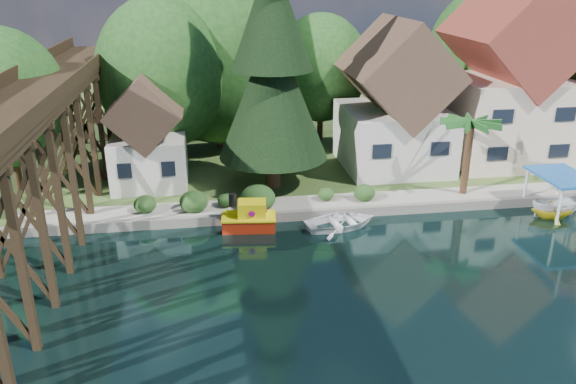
% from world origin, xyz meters
% --- Properties ---
extents(ground, '(140.00, 140.00, 0.00)m').
position_xyz_m(ground, '(0.00, 0.00, 0.00)').
color(ground, black).
rests_on(ground, ground).
extents(bank, '(140.00, 52.00, 0.50)m').
position_xyz_m(bank, '(0.00, 34.00, 0.25)').
color(bank, '#31491D').
rests_on(bank, ground).
extents(seawall, '(60.00, 0.40, 0.62)m').
position_xyz_m(seawall, '(4.00, 8.00, 0.31)').
color(seawall, slate).
rests_on(seawall, ground).
extents(promenade, '(50.00, 2.60, 0.06)m').
position_xyz_m(promenade, '(6.00, 9.30, 0.53)').
color(promenade, gray).
rests_on(promenade, bank).
extents(trestle_bridge, '(4.12, 44.18, 9.30)m').
position_xyz_m(trestle_bridge, '(-16.00, 5.17, 5.35)').
color(trestle_bridge, black).
rests_on(trestle_bridge, ground).
extents(house_left, '(7.64, 8.64, 11.02)m').
position_xyz_m(house_left, '(7.00, 16.00, 5.14)').
color(house_left, beige).
rests_on(house_left, bank).
extents(house_center, '(8.65, 9.18, 13.89)m').
position_xyz_m(house_center, '(16.00, 16.50, 6.42)').
color(house_center, beige).
rests_on(house_center, bank).
extents(shed, '(5.09, 5.40, 7.85)m').
position_xyz_m(shed, '(-11.00, 14.50, 3.83)').
color(shed, beige).
rests_on(shed, bank).
extents(bg_trees, '(49.90, 13.30, 10.57)m').
position_xyz_m(bg_trees, '(1.00, 21.25, 7.29)').
color(bg_trees, '#382314').
rests_on(bg_trees, bank).
extents(shrubs, '(15.76, 2.47, 1.70)m').
position_xyz_m(shrubs, '(-4.60, 9.26, 1.23)').
color(shrubs, '#1C3F16').
rests_on(shrubs, bank).
extents(conifer, '(7.35, 7.35, 18.10)m').
position_xyz_m(conifer, '(-2.55, 12.74, 9.21)').
color(conifer, '#382314').
rests_on(conifer, bank).
extents(palm_tree, '(4.17, 4.17, 5.43)m').
position_xyz_m(palm_tree, '(9.96, 9.55, 5.24)').
color(palm_tree, '#382314').
rests_on(palm_tree, bank).
extents(tugboat, '(3.40, 2.10, 2.34)m').
position_xyz_m(tugboat, '(-4.69, 7.14, 0.70)').
color(tugboat, '#AE220B').
rests_on(tugboat, ground).
extents(boat_white_a, '(4.91, 3.89, 0.92)m').
position_xyz_m(boat_white_a, '(0.81, 6.54, 0.46)').
color(boat_white_a, white).
rests_on(boat_white_a, ground).
extents(boat_canopy, '(3.44, 4.26, 2.73)m').
position_xyz_m(boat_canopy, '(14.80, 6.31, 1.17)').
color(boat_canopy, silver).
rests_on(boat_canopy, ground).
extents(boat_yellow, '(3.02, 2.80, 1.31)m').
position_xyz_m(boat_yellow, '(14.24, 5.92, 0.66)').
color(boat_yellow, yellow).
rests_on(boat_yellow, ground).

